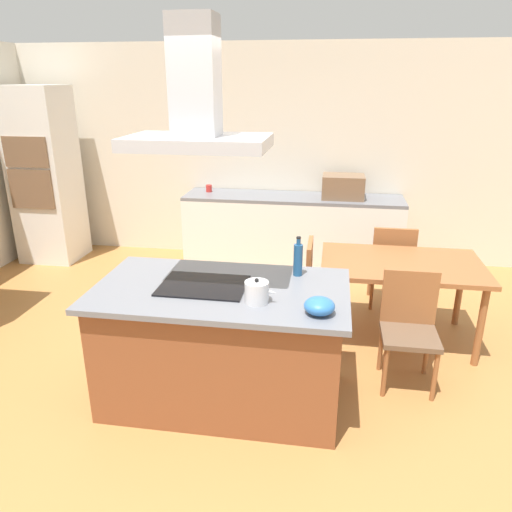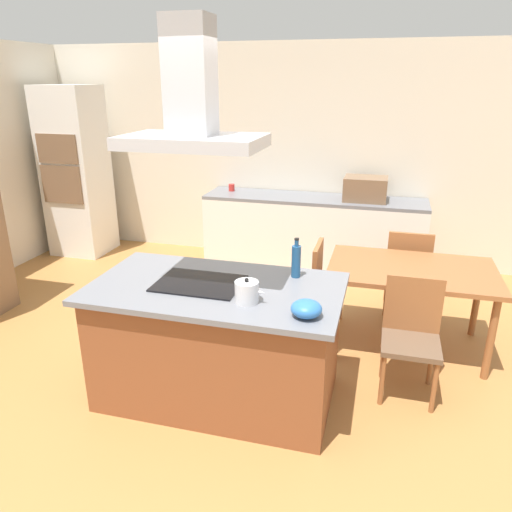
{
  "view_description": "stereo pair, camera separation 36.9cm",
  "coord_description": "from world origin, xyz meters",
  "views": [
    {
      "loc": [
        0.73,
        -3.03,
        2.27
      ],
      "look_at": [
        0.18,
        0.4,
        1.0
      ],
      "focal_mm": 34.14,
      "sensor_mm": 36.0,
      "label": 1
    },
    {
      "loc": [
        1.09,
        -2.95,
        2.27
      ],
      "look_at": [
        0.18,
        0.4,
        1.0
      ],
      "focal_mm": 34.14,
      "sensor_mm": 36.0,
      "label": 2
    }
  ],
  "objects": [
    {
      "name": "ground",
      "position": [
        0.0,
        1.5,
        0.0
      ],
      "size": [
        16.0,
        16.0,
        0.0
      ],
      "primitive_type": "plane",
      "color": "#AD753D"
    },
    {
      "name": "wall_back",
      "position": [
        0.0,
        3.25,
        1.35
      ],
      "size": [
        7.2,
        0.1,
        2.7
      ],
      "primitive_type": "cube",
      "color": "beige",
      "rests_on": "ground"
    },
    {
      "name": "kitchen_island",
      "position": [
        0.0,
        0.0,
        0.45
      ],
      "size": [
        1.78,
        0.99,
        0.9
      ],
      "color": "brown",
      "rests_on": "ground"
    },
    {
      "name": "cooktop",
      "position": [
        -0.12,
        0.0,
        0.91
      ],
      "size": [
        0.6,
        0.44,
        0.01
      ],
      "primitive_type": "cube",
      "color": "black",
      "rests_on": "kitchen_island"
    },
    {
      "name": "tea_kettle",
      "position": [
        0.29,
        -0.2,
        0.97
      ],
      "size": [
        0.21,
        0.16,
        0.17
      ],
      "color": "silver",
      "rests_on": "kitchen_island"
    },
    {
      "name": "olive_oil_bottle",
      "position": [
        0.51,
        0.31,
        1.03
      ],
      "size": [
        0.07,
        0.07,
        0.3
      ],
      "color": "navy",
      "rests_on": "kitchen_island"
    },
    {
      "name": "mixing_bowl",
      "position": [
        0.69,
        -0.3,
        0.95
      ],
      "size": [
        0.19,
        0.19,
        0.11
      ],
      "primitive_type": "ellipsoid",
      "color": "#2D6BB7",
      "rests_on": "kitchen_island"
    },
    {
      "name": "back_counter",
      "position": [
        0.25,
        2.88,
        0.45
      ],
      "size": [
        2.7,
        0.62,
        0.9
      ],
      "color": "white",
      "rests_on": "ground"
    },
    {
      "name": "countertop_microwave",
      "position": [
        0.86,
        2.88,
        1.04
      ],
      "size": [
        0.5,
        0.38,
        0.28
      ],
      "primitive_type": "cube",
      "color": "brown",
      "rests_on": "back_counter"
    },
    {
      "name": "coffee_mug_red",
      "position": [
        -0.83,
        2.96,
        0.95
      ],
      "size": [
        0.08,
        0.08,
        0.09
      ],
      "primitive_type": "cylinder",
      "color": "red",
      "rests_on": "back_counter"
    },
    {
      "name": "wall_oven_stack",
      "position": [
        -2.9,
        2.65,
        1.1
      ],
      "size": [
        0.7,
        0.66,
        2.2
      ],
      "color": "white",
      "rests_on": "ground"
    },
    {
      "name": "dining_table",
      "position": [
        1.37,
        1.13,
        0.67
      ],
      "size": [
        1.4,
        0.9,
        0.75
      ],
      "color": "#995B33",
      "rests_on": "ground"
    },
    {
      "name": "chair_facing_island",
      "position": [
        1.37,
        0.46,
        0.51
      ],
      "size": [
        0.42,
        0.42,
        0.89
      ],
      "color": "brown",
      "rests_on": "ground"
    },
    {
      "name": "chair_at_left_end",
      "position": [
        0.46,
        1.13,
        0.51
      ],
      "size": [
        0.42,
        0.42,
        0.89
      ],
      "color": "brown",
      "rests_on": "ground"
    },
    {
      "name": "chair_facing_back_wall",
      "position": [
        1.37,
        1.79,
        0.51
      ],
      "size": [
        0.42,
        0.42,
        0.89
      ],
      "color": "brown",
      "rests_on": "ground"
    },
    {
      "name": "range_hood",
      "position": [
        -0.12,
        0.0,
        2.1
      ],
      "size": [
        0.9,
        0.55,
        0.78
      ],
      "color": "#ADADB2"
    }
  ]
}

